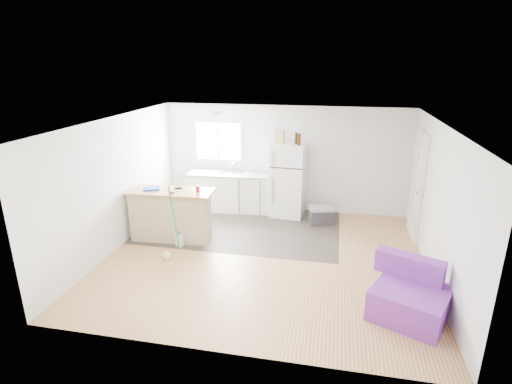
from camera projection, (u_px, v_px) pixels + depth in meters
room at (265, 194)px, 6.73m from camera, size 5.51×5.01×2.41m
vinyl_zone at (241, 227)px, 8.40m from camera, size 4.05×2.50×0.00m
window at (218, 141)px, 9.22m from camera, size 1.18×0.06×0.98m
interior_door at (418, 186)px, 7.71m from camera, size 0.11×0.92×2.10m
ceiling_fixture at (215, 113)px, 7.70m from camera, size 0.30×0.30×0.07m
kitchen_cabinets at (232, 191)px, 9.22m from camera, size 2.03×0.76×1.16m
peninsula at (171, 215)px, 7.70m from camera, size 1.64×0.69×0.99m
refrigerator at (288, 180)px, 8.82m from camera, size 0.76×0.73×1.63m
cooler at (321, 215)px, 8.51m from camera, size 0.57×0.46×0.38m
purple_seat at (410, 297)px, 5.43m from camera, size 1.20×1.21×0.76m
cleaner_jug at (179, 240)px, 7.49m from camera, size 0.15×0.13×0.28m
mop at (169, 247)px, 6.99m from camera, size 0.24×0.39×1.39m
red_cup at (198, 189)px, 7.46m from camera, size 0.10×0.10×0.12m
blue_tray at (152, 189)px, 7.59m from camera, size 0.36×0.32×0.04m
tool_a at (178, 188)px, 7.63m from camera, size 0.15×0.10×0.03m
tool_b at (171, 193)px, 7.38m from camera, size 0.10×0.04×0.03m
cardboard_box at (280, 137)px, 8.51m from camera, size 0.22×0.14×0.30m
bottle_left at (299, 139)px, 8.38m from camera, size 0.08×0.08×0.25m
bottle_right at (296, 138)px, 8.50m from camera, size 0.09×0.09×0.25m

